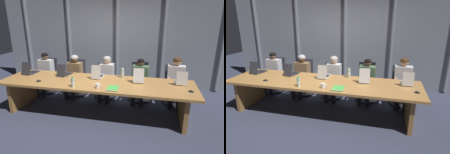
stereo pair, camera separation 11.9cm
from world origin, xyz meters
TOP-DOWN VIEW (x-y plane):
  - ground_plane at (0.00, 0.00)m, footprint 14.70×14.70m
  - conference_table at (0.00, 0.00)m, footprint 4.22×1.12m
  - curtain_backdrop at (0.00, 2.03)m, footprint 7.35×0.16m
  - laptop_left_end at (-1.77, 0.23)m, footprint 0.27×0.42m
  - laptop_left_mid at (-0.87, 0.29)m, footprint 0.27×0.42m
  - laptop_center at (-0.03, 0.28)m, footprint 0.22×0.40m
  - laptop_right_mid at (0.91, 0.26)m, footprint 0.26×0.45m
  - laptop_right_end at (1.79, 0.26)m, footprint 0.24×0.36m
  - office_chair_left_end at (-1.76, 0.98)m, footprint 0.60×0.60m
  - office_chair_left_mid at (-0.87, 0.98)m, footprint 0.60×0.61m
  - office_chair_center at (-0.04, 0.97)m, footprint 0.60×0.61m
  - office_chair_right_mid at (0.89, 0.98)m, footprint 0.60×0.60m
  - office_chair_right_end at (1.75, 0.98)m, footprint 0.60×0.61m
  - person_left_end at (-1.75, 0.82)m, footprint 0.41×0.56m
  - person_left_mid at (-0.88, 0.82)m, footprint 0.42×0.56m
  - person_center at (0.03, 0.82)m, footprint 0.37×0.55m
  - person_right_mid at (0.89, 0.82)m, footprint 0.45×0.57m
  - person_right_end at (1.76, 0.83)m, footprint 0.43×0.56m
  - water_bottle_primary at (-0.34, -0.41)m, footprint 0.07×0.07m
  - water_bottle_secondary at (0.52, 0.42)m, footprint 0.07×0.07m
  - coffee_mug_near at (0.17, -0.38)m, footprint 0.13×0.09m
  - conference_mic_left_side at (-1.23, -0.25)m, footprint 0.11×0.11m
  - conference_mic_middle at (1.94, -0.16)m, footprint 0.11×0.11m
  - spiral_notepad at (0.46, -0.34)m, footprint 0.24×0.32m

SIDE VIEW (x-z plane):
  - ground_plane at x=0.00m, z-range 0.00..0.00m
  - office_chair_center at x=-0.04m, z-range -0.12..0.78m
  - office_chair_right_end at x=1.75m, z-range -0.12..0.81m
  - office_chair_left_end at x=-1.76m, z-range -0.13..0.83m
  - office_chair_left_mid at x=-0.87m, z-range -0.13..0.83m
  - office_chair_right_mid at x=0.89m, z-range -0.13..0.84m
  - conference_table at x=0.00m, z-range 0.24..0.98m
  - person_right_mid at x=0.89m, z-range 0.07..1.18m
  - person_left_mid at x=-0.88m, z-range 0.08..1.21m
  - person_center at x=0.03m, z-range 0.08..1.21m
  - person_left_end at x=-1.75m, z-range 0.07..1.22m
  - person_right_end at x=1.76m, z-range 0.08..1.26m
  - spiral_notepad at x=0.46m, z-range 0.74..0.77m
  - conference_mic_left_side at x=-1.23m, z-range 0.75..0.78m
  - conference_mic_middle at x=1.94m, z-range 0.75..0.78m
  - coffee_mug_near at x=0.17m, z-range 0.75..0.84m
  - laptop_left_mid at x=-0.87m, z-range 0.66..0.95m
  - laptop_right_end at x=1.79m, z-range 0.66..0.95m
  - laptop_left_end at x=-1.77m, z-range 0.65..0.96m
  - laptop_right_mid at x=0.91m, z-range 0.65..0.97m
  - laptop_center at x=-0.03m, z-range 0.65..0.97m
  - water_bottle_primary at x=-0.34m, z-range 0.74..0.95m
  - water_bottle_secondary at x=0.52m, z-range 0.74..0.97m
  - curtain_backdrop at x=0.00m, z-range 0.00..2.88m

